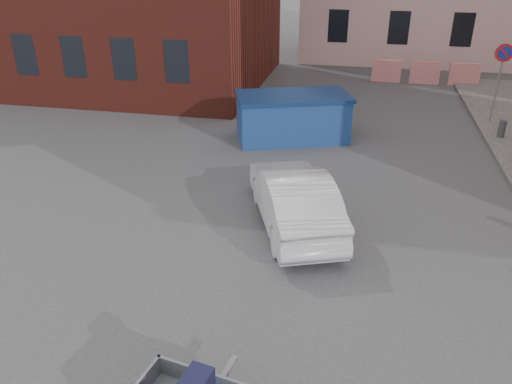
# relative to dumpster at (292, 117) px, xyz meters

# --- Properties ---
(ground) EXTENTS (120.00, 120.00, 0.00)m
(ground) POSITION_rel_dumpster_xyz_m (0.61, -6.50, -0.74)
(ground) COLOR #38383A
(ground) RESTS_ON ground
(no_parking_sign) EXTENTS (0.60, 0.09, 2.65)m
(no_parking_sign) POSITION_rel_dumpster_xyz_m (6.61, 2.98, 1.27)
(no_parking_sign) COLOR gray
(no_parking_sign) RESTS_ON sidewalk
(barriers) EXTENTS (4.70, 0.18, 1.00)m
(barriers) POSITION_rel_dumpster_xyz_m (4.81, 8.50, -0.24)
(barriers) COLOR red
(barriers) RESTS_ON ground
(dumpster) EXTENTS (3.94, 2.92, 1.48)m
(dumpster) POSITION_rel_dumpster_xyz_m (0.00, 0.00, 0.00)
(dumpster) COLOR navy
(dumpster) RESTS_ON ground
(silver_car) EXTENTS (2.77, 4.26, 1.33)m
(silver_car) POSITION_rel_dumpster_xyz_m (0.85, -5.50, -0.08)
(silver_car) COLOR #B7BABF
(silver_car) RESTS_ON ground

